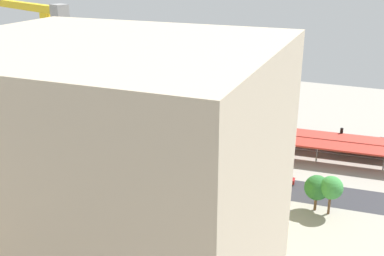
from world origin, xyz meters
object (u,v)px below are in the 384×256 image
(parked_car_2, at_px, (246,174))
(parked_car_3, at_px, (213,167))
(box_truck_0, at_px, (202,181))
(street_tree_0, at_px, (173,161))
(freight_coach_far, at_px, (170,120))
(street_tree_4, at_px, (117,152))
(parked_car_5, at_px, (152,157))
(construction_building, at_px, (151,167))
(parked_car_4, at_px, (184,162))
(traffic_light, at_px, (80,144))
(box_truck_2, at_px, (211,179))
(parked_car_0, at_px, (320,188))
(platform_canopy_near, at_px, (255,137))
(street_tree_5, at_px, (331,188))
(tower_crane, at_px, (51,93))
(street_tree_1, at_px, (114,154))
(parked_car_1, at_px, (284,180))
(street_tree_2, at_px, (118,150))
(street_tree_3, at_px, (317,188))
(box_truck_1, at_px, (234,186))
(platform_canopy_far, at_px, (275,130))
(locomotive, at_px, (366,144))

(parked_car_2, height_order, parked_car_3, parked_car_3)
(box_truck_0, xyz_separation_m, street_tree_0, (5.71, 1.25, 3.69))
(freight_coach_far, distance_m, street_tree_4, 26.79)
(freight_coach_far, bearing_deg, parked_car_5, 103.36)
(parked_car_5, bearing_deg, construction_building, 117.87)
(parked_car_4, xyz_separation_m, street_tree_0, (-1.94, 9.56, 4.53))
(traffic_light, bearing_deg, box_truck_2, -178.39)
(parked_car_0, xyz_separation_m, parked_car_2, (15.03, -0.42, -0.00))
(platform_canopy_near, height_order, street_tree_5, street_tree_5)
(tower_crane, height_order, street_tree_5, tower_crane)
(parked_car_0, height_order, street_tree_5, street_tree_5)
(construction_building, relative_size, street_tree_1, 4.01)
(parked_car_2, bearing_deg, construction_building, 68.65)
(parked_car_3, bearing_deg, parked_car_2, 179.19)
(box_truck_0, bearing_deg, tower_crane, 32.30)
(parked_car_1, height_order, street_tree_2, street_tree_2)
(tower_crane, distance_m, street_tree_4, 21.49)
(freight_coach_far, xyz_separation_m, street_tree_3, (-41.44, 26.18, 1.33))
(parked_car_4, distance_m, box_truck_1, 16.07)
(street_tree_5, height_order, traffic_light, street_tree_5)
(platform_canopy_far, xyz_separation_m, traffic_light, (36.44, 27.55, 0.88))
(parked_car_4, distance_m, street_tree_1, 15.50)
(tower_crane, distance_m, street_tree_1, 20.99)
(tower_crane, xyz_separation_m, street_tree_0, (-16.95, -13.07, -15.25))
(locomotive, height_order, street_tree_0, street_tree_0)
(freight_coach_far, xyz_separation_m, street_tree_2, (-1.04, 27.15, 2.19))
(tower_crane, distance_m, street_tree_2, 20.83)
(parked_car_5, height_order, traffic_light, traffic_light)
(parked_car_2, relative_size, street_tree_1, 0.64)
(box_truck_1, bearing_deg, box_truck_2, -7.02)
(construction_building, distance_m, tower_crane, 22.18)
(platform_canopy_near, height_order, tower_crane, tower_crane)
(parked_car_3, xyz_separation_m, street_tree_5, (-25.06, 8.63, 4.30))
(platform_canopy_far, xyz_separation_m, street_tree_5, (-16.60, 28.01, 1.38))
(parked_car_3, height_order, street_tree_0, street_tree_0)
(platform_canopy_near, distance_m, parked_car_4, 17.78)
(construction_building, height_order, box_truck_2, construction_building)
(street_tree_4, bearing_deg, parked_car_0, -168.51)
(parked_car_0, height_order, street_tree_4, street_tree_4)
(locomotive, bearing_deg, parked_car_3, 38.81)
(freight_coach_far, bearing_deg, street_tree_1, 90.79)
(tower_crane, relative_size, traffic_light, 5.08)
(platform_canopy_far, xyz_separation_m, box_truck_1, (1.24, 27.29, -2.17))
(parked_car_2, relative_size, box_truck_2, 0.52)
(traffic_light, bearing_deg, street_tree_0, 176.28)
(parked_car_2, distance_m, box_truck_0, 10.62)
(tower_crane, height_order, traffic_light, tower_crane)
(parked_car_1, distance_m, parked_car_2, 7.86)
(tower_crane, bearing_deg, freight_coach_far, -94.23)
(locomotive, bearing_deg, traffic_light, 28.99)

